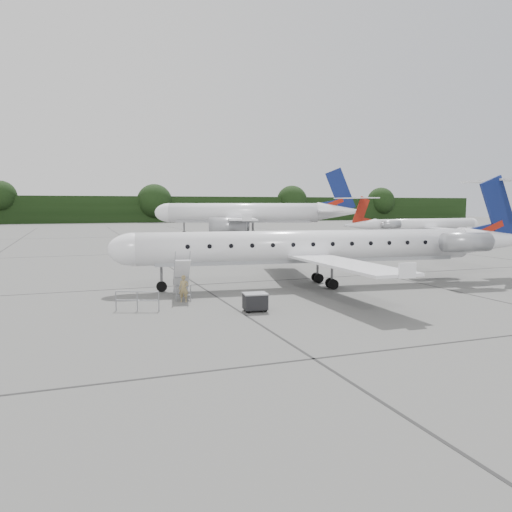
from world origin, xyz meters
name	(u,v)px	position (x,y,z in m)	size (l,w,h in m)	color
ground	(321,293)	(0.00, 0.00, 0.00)	(320.00, 320.00, 0.00)	#595956
treeline	(122,209)	(0.00, 130.00, 4.00)	(260.00, 4.00, 8.00)	black
main_regional_jet	(310,231)	(0.57, 2.73, 3.68)	(28.72, 20.68, 7.36)	white
airstair	(182,278)	(-8.25, 1.54, 1.15)	(0.85, 2.38, 2.31)	white
passenger	(184,289)	(-8.41, 0.21, 0.75)	(0.55, 0.36, 1.50)	olive
safety_railing	(137,301)	(-11.12, -1.32, 0.50)	(2.20, 0.08, 1.00)	gray
baggage_cart	(255,302)	(-5.54, -3.43, 0.50)	(1.15, 0.93, 0.99)	black
bg_narrowbody	(243,203)	(12.43, 51.48, 5.62)	(31.31, 22.54, 11.24)	white
bg_regional_right	(426,219)	(36.76, 36.14, 3.25)	(24.76, 17.83, 6.50)	white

